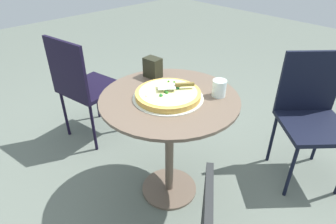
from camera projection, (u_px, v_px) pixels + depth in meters
ground_plane at (169, 189)px, 2.04m from camera, size 10.00×10.00×0.00m
patio_table at (169, 122)px, 1.74m from camera, size 0.80×0.80×0.74m
pizza_on_tray at (168, 95)px, 1.63m from camera, size 0.40×0.40×0.06m
pizza_server at (176, 85)px, 1.64m from camera, size 0.17×0.20×0.02m
drinking_cup at (219, 88)px, 1.64m from camera, size 0.08×0.08×0.10m
napkin_dispenser at (153, 68)px, 1.85m from camera, size 0.11×0.09×0.13m
patio_chair_far at (312, 110)px, 1.95m from camera, size 0.59×0.59×0.89m
patio_chair_corner at (82, 83)px, 2.30m from camera, size 0.49×0.49×0.90m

